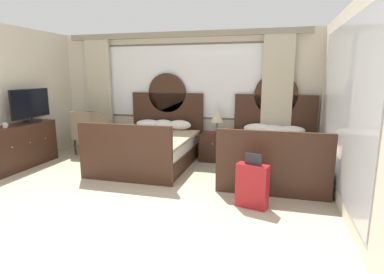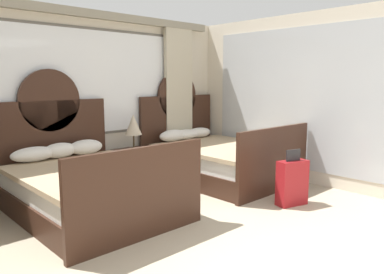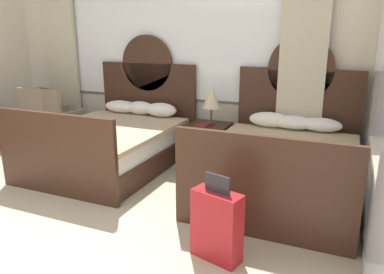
{
  "view_description": "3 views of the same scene",
  "coord_description": "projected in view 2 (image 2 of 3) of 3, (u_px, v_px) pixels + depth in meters",
  "views": [
    {
      "loc": [
        2.01,
        -2.53,
        1.77
      ],
      "look_at": [
        0.67,
        2.47,
        0.72
      ],
      "focal_mm": 28.87,
      "sensor_mm": 36.0,
      "label": 1
    },
    {
      "loc": [
        -2.49,
        -1.11,
        1.65
      ],
      "look_at": [
        0.75,
        2.33,
        0.93
      ],
      "focal_mm": 34.98,
      "sensor_mm": 36.0,
      "label": 2
    },
    {
      "loc": [
        2.66,
        -1.1,
        1.84
      ],
      "look_at": [
        1.14,
        2.44,
        0.75
      ],
      "focal_mm": 34.56,
      "sensor_mm": 36.0,
      "label": 3
    }
  ],
  "objects": [
    {
      "name": "table_lamp_on_nightstand",
      "position": [
        133.0,
        125.0,
        5.92
      ],
      "size": [
        0.27,
        0.27,
        0.56
      ],
      "color": "brown",
      "rests_on": "nightstand_between_beds"
    },
    {
      "name": "wall_back_window",
      "position": [
        70.0,
        95.0,
        5.53
      ],
      "size": [
        5.83,
        0.22,
        2.7
      ],
      "color": "beige",
      "rests_on": "ground_plane"
    },
    {
      "name": "wall_right_mirror",
      "position": [
        317.0,
        100.0,
        5.83
      ],
      "size": [
        0.08,
        4.78,
        2.7
      ],
      "color": "beige",
      "rests_on": "ground_plane"
    },
    {
      "name": "bed_near_mirror",
      "position": [
        217.0,
        158.0,
        6.28
      ],
      "size": [
        1.67,
        2.21,
        1.81
      ],
      "color": "#382116",
      "rests_on": "ground_plane"
    },
    {
      "name": "bed_near_window",
      "position": [
        87.0,
        185.0,
        4.67
      ],
      "size": [
        1.67,
        2.21,
        1.81
      ],
      "color": "#382116",
      "rests_on": "ground_plane"
    },
    {
      "name": "nightstand_between_beds",
      "position": [
        136.0,
        167.0,
        5.95
      ],
      "size": [
        0.59,
        0.61,
        0.56
      ],
      "color": "#382116",
      "rests_on": "ground_plane"
    },
    {
      "name": "suitcase_on_floor",
      "position": [
        292.0,
        182.0,
        4.96
      ],
      "size": [
        0.45,
        0.29,
        0.75
      ],
      "color": "maroon",
      "rests_on": "ground_plane"
    },
    {
      "name": "book_on_nightstand",
      "position": [
        138.0,
        150.0,
        5.8
      ],
      "size": [
        0.18,
        0.26,
        0.03
      ],
      "color": "maroon",
      "rests_on": "nightstand_between_beds"
    }
  ]
}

